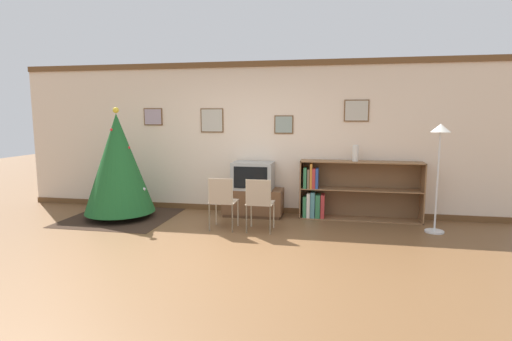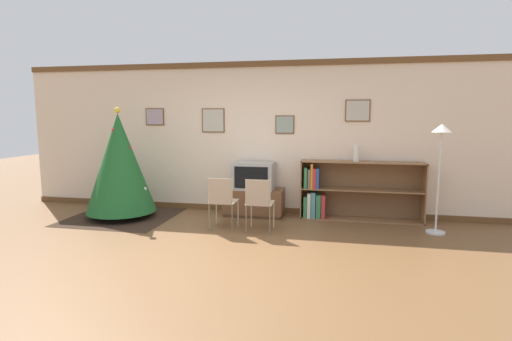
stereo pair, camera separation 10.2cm
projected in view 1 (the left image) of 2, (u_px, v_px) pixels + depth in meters
The scene contains 11 objects.
ground_plane at pixel (211, 255), 5.04m from camera, with size 24.00×24.00×0.00m, color brown.
wall_back at pixel (249, 138), 7.21m from camera, with size 8.83×0.11×2.70m.
area_rug at pixel (121, 217), 6.91m from camera, with size 1.74×1.65×0.01m.
christmas_tree at pixel (118, 163), 6.78m from camera, with size 1.17×1.17×1.89m.
tv_console at pixel (253, 202), 7.03m from camera, with size 1.04×0.50×0.48m.
television at pixel (253, 176), 6.96m from camera, with size 0.70×0.49×0.47m.
folding_chair_left at pixel (222, 200), 6.10m from camera, with size 0.40×0.40×0.82m.
folding_chair_right at pixel (259, 201), 5.99m from camera, with size 0.40×0.40×0.82m.
bookshelf at pixel (341, 192), 6.81m from camera, with size 2.01×0.36×0.99m.
vase at pixel (355, 153), 6.66m from camera, with size 0.10×0.10×0.27m.
standing_lamp at pixel (439, 150), 5.87m from camera, with size 0.28×0.28×1.63m.
Camera 1 is at (1.47, -4.65, 1.75)m, focal length 28.00 mm.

